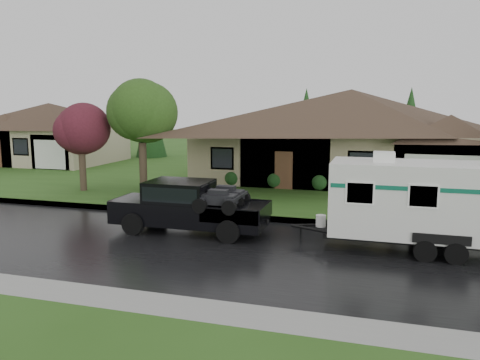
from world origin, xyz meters
name	(u,v)px	position (x,y,z in m)	size (l,w,h in m)	color
ground	(269,236)	(0.00, 0.00, 0.00)	(140.00, 140.00, 0.00)	#2D551A
road	(255,252)	(0.00, -2.00, 0.01)	(140.00, 8.00, 0.01)	black
curb	(281,220)	(0.00, 2.25, 0.07)	(140.00, 0.50, 0.15)	gray
lawn	(319,176)	(0.00, 15.00, 0.07)	(140.00, 26.00, 0.15)	#2D551A
house_main	(355,124)	(2.29, 13.84, 3.59)	(19.44, 10.80, 6.90)	#9A8B68
house_far	(51,128)	(-21.78, 15.85, 2.97)	(10.80, 8.64, 5.80)	#BDAE8C
tree_left_green	(141,113)	(-8.30, 6.00, 4.35)	(3.66, 3.66, 6.05)	#382B1E
tree_red	(81,129)	(-11.69, 5.48, 3.51)	(2.93, 2.93, 4.85)	#382B1E
shrub_row	(343,182)	(2.00, 9.30, 0.65)	(13.60, 1.00, 1.00)	#143814
pickup_truck	(187,205)	(-3.12, -0.31, 1.05)	(5.86, 2.23, 1.95)	black
travel_trailer	(439,201)	(5.69, -0.31, 1.72)	(7.23, 2.54, 3.24)	silver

